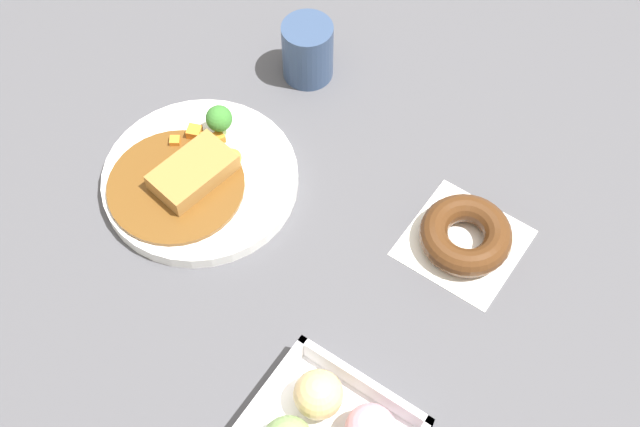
# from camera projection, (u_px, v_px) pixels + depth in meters

# --- Properties ---
(ground_plane) EXTENTS (1.60, 1.60, 0.00)m
(ground_plane) POSITION_uv_depth(u_px,v_px,m) (298.00, 263.00, 1.00)
(ground_plane) COLOR #4C4C51
(curry_plate) EXTENTS (0.25, 0.25, 0.06)m
(curry_plate) POSITION_uv_depth(u_px,v_px,m) (198.00, 177.00, 1.05)
(curry_plate) COLOR white
(curry_plate) RESTS_ON ground_plane
(chocolate_ring_donut) EXTENTS (0.13, 0.13, 0.04)m
(chocolate_ring_donut) POSITION_uv_depth(u_px,v_px,m) (465.00, 236.00, 1.00)
(chocolate_ring_donut) COLOR white
(chocolate_ring_donut) RESTS_ON ground_plane
(coffee_mug) EXTENTS (0.07, 0.07, 0.09)m
(coffee_mug) POSITION_uv_depth(u_px,v_px,m) (308.00, 51.00, 1.13)
(coffee_mug) COLOR #33476B
(coffee_mug) RESTS_ON ground_plane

